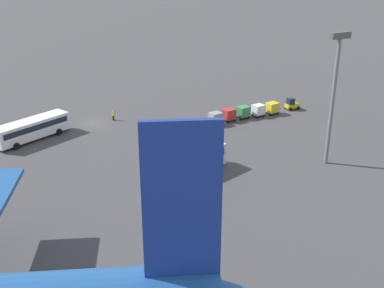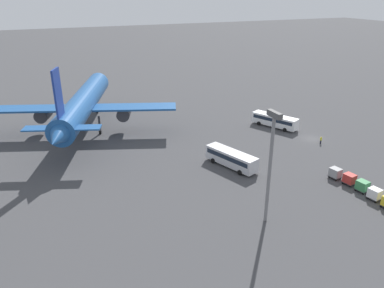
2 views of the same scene
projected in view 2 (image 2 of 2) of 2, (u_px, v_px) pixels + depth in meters
ground_plane at (311, 139)px, 87.83m from camera, size 600.00×600.00×0.00m
airplane at (83, 104)px, 89.15m from camera, size 50.33×43.29×19.18m
shuttle_bus_near at (275, 120)px, 94.52m from camera, size 11.89×7.73×3.10m
shuttle_bus_far at (231, 158)px, 73.37m from camera, size 11.76×6.45×3.23m
worker_person at (321, 140)px, 84.66m from camera, size 0.38×0.38×1.74m
cargo_cart_white at (375, 194)px, 61.98m from camera, size 2.24×1.98×2.06m
cargo_cart_green at (363, 186)px, 64.48m from camera, size 2.24×1.98×2.06m
cargo_cart_red at (349, 179)px, 66.83m from camera, size 2.24×1.98×2.06m
cargo_cart_grey at (335, 173)px, 69.00m from camera, size 2.24×1.98×2.06m
light_pole at (271, 157)px, 52.80m from camera, size 2.80×0.70×17.34m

